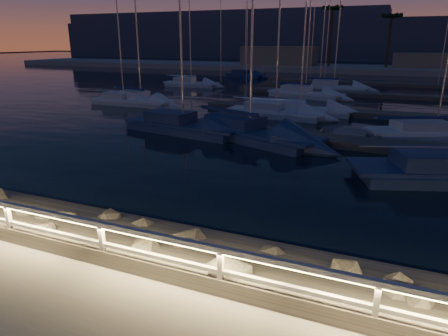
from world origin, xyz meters
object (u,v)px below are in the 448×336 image
at_px(sailboat_h, 432,131).
at_px(sailboat_a, 140,100).
at_px(sailboat_b, 181,125).
at_px(sailboat_f, 273,111).
at_px(sailboat_c, 247,131).
at_px(sailboat_m, 244,74).
at_px(sailboat_e, 122,100).
at_px(sailboat_j, 303,93).
at_px(sailboat_g, 297,110).
at_px(sailboat_n, 332,87).
at_px(guard_rail, 174,249).
at_px(sailboat_i, 190,83).

bearing_deg(sailboat_h, sailboat_a, 145.27).
bearing_deg(sailboat_b, sailboat_f, 71.15).
distance_m(sailboat_a, sailboat_c, 16.01).
distance_m(sailboat_c, sailboat_f, 7.45).
bearing_deg(sailboat_m, sailboat_e, -76.35).
distance_m(sailboat_f, sailboat_j, 11.88).
bearing_deg(sailboat_g, sailboat_m, 103.08).
bearing_deg(sailboat_g, sailboat_a, 167.50).
bearing_deg(sailboat_b, sailboat_c, 8.68).
distance_m(sailboat_f, sailboat_n, 18.93).
xyz_separation_m(guard_rail, sailboat_h, (6.33, 19.92, -0.96)).
xyz_separation_m(sailboat_h, sailboat_n, (-9.15, 21.90, 0.03)).
height_order(guard_rail, sailboat_m, sailboat_m).
distance_m(guard_rail, sailboat_e, 30.28).
relative_size(sailboat_b, sailboat_j, 1.05).
relative_size(sailboat_a, sailboat_i, 1.03).
bearing_deg(sailboat_j, sailboat_c, -74.08).
bearing_deg(sailboat_e, sailboat_j, 37.41).
height_order(sailboat_b, sailboat_j, sailboat_b).
bearing_deg(sailboat_j, sailboat_g, -66.73).
bearing_deg(sailboat_n, sailboat_h, -69.96).
bearing_deg(sailboat_e, guard_rail, -52.05).
height_order(sailboat_b, sailboat_n, sailboat_b).
height_order(sailboat_e, sailboat_g, sailboat_g).
bearing_deg(guard_rail, sailboat_g, 96.78).
bearing_deg(sailboat_b, sailboat_g, 68.01).
relative_size(guard_rail, sailboat_g, 3.38).
bearing_deg(sailboat_b, sailboat_e, 152.30).
xyz_separation_m(sailboat_e, sailboat_n, (16.10, 18.19, 0.03)).
xyz_separation_m(sailboat_a, sailboat_f, (12.95, -1.20, -0.02)).
bearing_deg(sailboat_f, sailboat_i, 137.49).
distance_m(sailboat_i, sailboat_j, 16.11).
relative_size(sailboat_i, sailboat_j, 0.90).
bearing_deg(sailboat_n, sailboat_m, 137.28).
xyz_separation_m(guard_rail, sailboat_g, (-2.92, 24.54, -0.96)).
xyz_separation_m(sailboat_i, sailboat_j, (15.49, -4.45, 0.01)).
bearing_deg(sailboat_i, sailboat_a, -82.12).
distance_m(sailboat_j, sailboat_n, 7.22).
bearing_deg(sailboat_i, sailboat_h, -38.58).
bearing_deg(sailboat_b, sailboat_h, 26.03).
bearing_deg(sailboat_a, sailboat_j, 51.36).
height_order(sailboat_a, sailboat_b, sailboat_b).
bearing_deg(sailboat_b, sailboat_m, 114.11).
distance_m(sailboat_e, sailboat_g, 16.02).
relative_size(guard_rail, sailboat_b, 3.15).
height_order(sailboat_a, sailboat_f, sailboat_f).
bearing_deg(sailboat_h, sailboat_f, 139.64).
bearing_deg(sailboat_i, guard_rail, -65.25).
bearing_deg(sailboat_c, sailboat_a, 168.51).
distance_m(sailboat_c, sailboat_i, 28.77).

